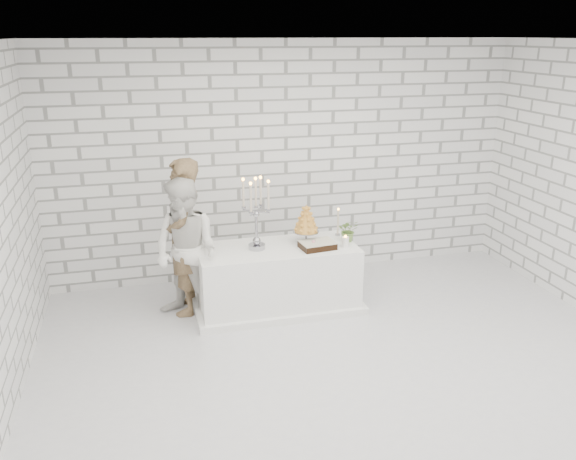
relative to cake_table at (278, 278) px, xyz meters
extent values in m
cube|color=silver|center=(0.37, -1.44, -0.38)|extent=(6.00, 5.00, 0.01)
cube|color=white|center=(0.37, -1.44, 2.62)|extent=(6.00, 5.00, 0.01)
cube|color=white|center=(0.37, 1.06, 1.12)|extent=(6.00, 0.01, 3.00)
cube|color=white|center=(0.37, -3.94, 1.12)|extent=(6.00, 0.01, 3.00)
cube|color=white|center=(0.00, 0.00, 0.00)|extent=(1.80, 0.80, 0.75)
imported|color=brown|center=(-1.03, 0.20, 0.52)|extent=(0.50, 0.70, 1.78)
imported|color=white|center=(-1.02, -0.02, 0.43)|extent=(0.99, 0.98, 1.61)
cube|color=black|center=(0.43, -0.15, 0.42)|extent=(0.41, 0.31, 0.08)
cylinder|color=white|center=(0.75, -0.19, 0.44)|extent=(0.08, 0.08, 0.12)
cylinder|color=beige|center=(0.80, 0.21, 0.54)|extent=(0.08, 0.08, 0.32)
imported|color=#547535|center=(0.85, 0.00, 0.51)|extent=(0.28, 0.25, 0.26)
camera|label=1|loc=(-1.46, -6.06, 2.68)|focal=36.53mm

